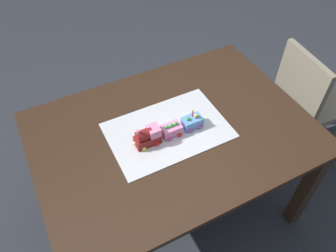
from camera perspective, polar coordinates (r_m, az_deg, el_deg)
The scene contains 8 objects.
ground_plane at distance 2.30m, azimuth 0.68°, elevation -13.13°, with size 8.00×8.00×0.00m, color #2D3038.
dining_table at distance 1.77m, azimuth 0.87°, elevation -3.11°, with size 1.40×1.00×0.74m.
chair at distance 2.42m, azimuth 22.66°, elevation 4.04°, with size 0.43×0.43×0.86m.
cake_board at distance 1.69m, azimuth 0.00°, elevation -0.73°, with size 0.60×0.40×0.00m, color silver.
cake_locomotive at distance 1.60m, azimuth -3.51°, elevation -1.82°, with size 0.14×0.08×0.12m.
cake_car_gondola_bubblegum at distance 1.65m, azimuth 0.58°, elevation -0.66°, with size 0.10×0.08×0.07m.
cake_car_caboose_sky_blue at distance 1.69m, azimuth 4.13°, elevation 0.69°, with size 0.10×0.08×0.07m.
birthday_candle at distance 1.64m, azimuth 4.24°, elevation 2.27°, with size 0.01×0.01×0.05m.
Camera 1 is at (-0.53, -0.98, 2.01)m, focal length 35.60 mm.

